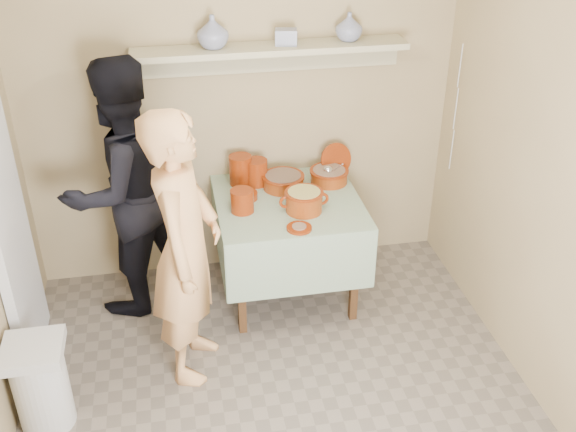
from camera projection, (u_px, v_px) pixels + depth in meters
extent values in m
plane|color=#6F6357|center=(286.00, 430.00, 3.79)|extent=(3.50, 3.50, 0.00)
cube|color=silver|center=(6.00, 217.00, 3.86)|extent=(0.06, 0.70, 2.00)
cylinder|color=#6B1E07|center=(241.00, 170.00, 4.69)|extent=(0.16, 0.16, 0.21)
cylinder|color=#6B1E07|center=(257.00, 172.00, 4.70)|extent=(0.15, 0.15, 0.19)
cylinder|color=#6B1E07|center=(242.00, 201.00, 4.37)|extent=(0.15, 0.15, 0.15)
cylinder|color=#6B1E07|center=(246.00, 196.00, 4.54)|extent=(0.16, 0.16, 0.05)
cylinder|color=#6B1E07|center=(336.00, 159.00, 4.82)|extent=(0.25, 0.14, 0.22)
imported|color=navy|center=(349.00, 27.00, 4.39)|extent=(0.21, 0.21, 0.18)
imported|color=navy|center=(213.00, 32.00, 4.24)|extent=(0.27, 0.27, 0.21)
cube|color=navy|center=(286.00, 37.00, 4.33)|extent=(0.16, 0.12, 0.10)
imported|color=tan|center=(186.00, 249.00, 3.84)|extent=(0.56, 0.71, 1.71)
imported|color=black|center=(124.00, 190.00, 4.40)|extent=(1.09, 1.04, 1.78)
cube|color=tan|center=(240.00, 102.00, 4.64)|extent=(3.00, 0.02, 2.60)
cube|color=#4C2D16|center=(241.00, 288.00, 4.36)|extent=(0.05, 0.05, 0.71)
cube|color=#4C2D16|center=(355.00, 275.00, 4.48)|extent=(0.05, 0.05, 0.71)
cube|color=#4C2D16|center=(229.00, 228.00, 5.00)|extent=(0.05, 0.05, 0.71)
cube|color=#4C2D16|center=(328.00, 219.00, 5.13)|extent=(0.05, 0.05, 0.71)
cube|color=#4C2D16|center=(288.00, 204.00, 4.55)|extent=(0.90, 0.90, 0.04)
cube|color=#1E592A|center=(288.00, 201.00, 4.54)|extent=(0.96, 0.96, 0.01)
cube|color=#1E592A|center=(302.00, 267.00, 4.24)|extent=(0.96, 0.01, 0.44)
cube|color=#1E592A|center=(276.00, 196.00, 5.06)|extent=(0.96, 0.01, 0.44)
cube|color=#1E592A|center=(219.00, 235.00, 4.57)|extent=(0.01, 0.96, 0.44)
cube|color=#1E592A|center=(355.00, 222.00, 4.73)|extent=(0.01, 0.96, 0.44)
cylinder|color=maroon|center=(283.00, 182.00, 4.67)|extent=(0.28, 0.28, 0.09)
cylinder|color=#6B1E07|center=(283.00, 176.00, 4.65)|extent=(0.30, 0.30, 0.01)
cylinder|color=brown|center=(283.00, 178.00, 4.66)|extent=(0.25, 0.25, 0.05)
cylinder|color=maroon|center=(329.00, 176.00, 4.74)|extent=(0.26, 0.26, 0.09)
cylinder|color=#6B1E07|center=(329.00, 171.00, 4.72)|extent=(0.28, 0.28, 0.01)
cylinder|color=#8C6B54|center=(329.00, 173.00, 4.73)|extent=(0.23, 0.23, 0.05)
cylinder|color=silver|center=(338.00, 167.00, 4.56)|extent=(0.01, 0.22, 0.16)
sphere|color=silver|center=(328.00, 170.00, 4.70)|extent=(0.07, 0.07, 0.07)
cylinder|color=maroon|center=(304.00, 201.00, 4.38)|extent=(0.24, 0.24, 0.14)
cylinder|color=#6B1E07|center=(304.00, 193.00, 4.35)|extent=(0.25, 0.25, 0.01)
cylinder|color=tan|center=(304.00, 195.00, 4.35)|extent=(0.21, 0.21, 0.05)
torus|color=#6B1E07|center=(286.00, 202.00, 4.36)|extent=(0.09, 0.02, 0.09)
torus|color=#6B1E07|center=(322.00, 199.00, 4.39)|extent=(0.09, 0.02, 0.09)
cylinder|color=#6B1E07|center=(299.00, 228.00, 4.21)|extent=(0.16, 0.16, 0.02)
cylinder|color=#8C6B54|center=(299.00, 227.00, 4.20)|extent=(0.09, 0.09, 0.01)
cube|color=tan|center=(271.00, 49.00, 4.35)|extent=(1.80, 0.25, 0.04)
cube|color=tan|center=(268.00, 58.00, 4.50)|extent=(1.80, 0.02, 0.18)
cylinder|color=silver|center=(42.00, 389.00, 3.72)|extent=(0.30, 0.30, 0.50)
cube|color=silver|center=(32.00, 350.00, 3.58)|extent=(0.32, 0.32, 0.06)
cylinder|color=silver|center=(460.00, 66.00, 4.52)|extent=(0.01, 0.01, 0.30)
cylinder|color=silver|center=(456.00, 109.00, 4.66)|extent=(0.01, 0.01, 0.30)
cylinder|color=silver|center=(452.00, 150.00, 4.79)|extent=(0.01, 0.01, 0.30)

